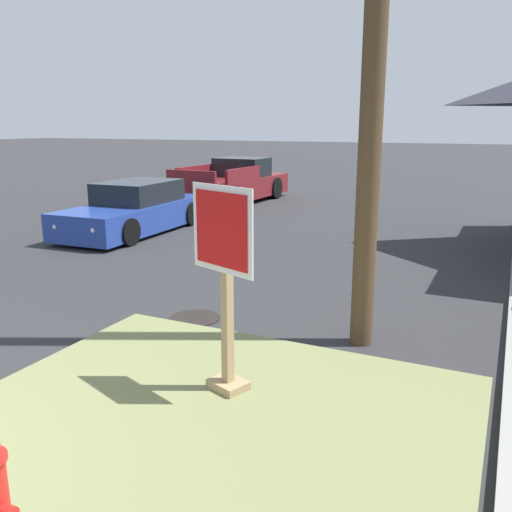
% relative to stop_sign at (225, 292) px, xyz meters
% --- Properties ---
extents(grass_corner_patch, '(4.56, 4.82, 0.08)m').
position_rel_stop_sign_xyz_m(grass_corner_patch, '(0.09, -1.01, -1.05)').
color(grass_corner_patch, olive).
rests_on(grass_corner_patch, ground).
extents(stop_sign, '(0.77, 0.39, 2.02)m').
position_rel_stop_sign_xyz_m(stop_sign, '(0.00, 0.00, 0.00)').
color(stop_sign, '#A3845B').
rests_on(stop_sign, grass_corner_patch).
extents(manhole_cover, '(0.70, 0.70, 0.02)m').
position_rel_stop_sign_xyz_m(manhole_cover, '(-1.46, 1.76, -1.08)').
color(manhole_cover, black).
rests_on(manhole_cover, ground).
extents(parked_sedan_blue, '(1.97, 4.50, 1.25)m').
position_rel_stop_sign_xyz_m(parked_sedan_blue, '(-6.10, 6.52, -0.54)').
color(parked_sedan_blue, '#233D93').
rests_on(parked_sedan_blue, ground).
extents(pickup_truck_maroon, '(2.15, 5.24, 1.48)m').
position_rel_stop_sign_xyz_m(pickup_truck_maroon, '(-6.40, 12.35, -0.47)').
color(pickup_truck_maroon, maroon).
rests_on(pickup_truck_maroon, ground).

